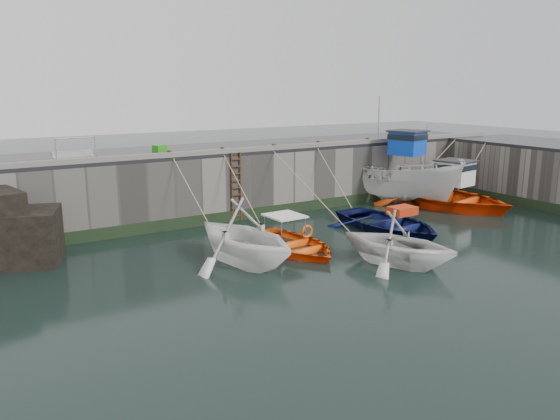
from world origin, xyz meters
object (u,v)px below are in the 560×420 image
boat_far_orange (444,197)px  bollard_a (170,154)px  boat_near_blue (292,250)px  boat_far_white (396,180)px  fish_crate (160,148)px  boat_near_navy (388,230)px  ladder (236,187)px  bollard_c (274,147)px  boat_near_blacktrim (397,264)px  bollard_e (367,140)px  boat_near_white (244,262)px  bollard_d (318,144)px  bollard_b (223,150)px

boat_far_orange → bollard_a: (-13.69, 3.06, 2.80)m
boat_near_blue → bollard_a: bearing=113.9°
boat_far_white → fish_crate: bearing=149.3°
boat_near_navy → ladder: bearing=133.8°
fish_crate → bollard_c: size_ratio=1.97×
ladder → boat_near_blacktrim: 8.90m
boat_far_white → bollard_e: (-1.21, 1.03, 2.06)m
fish_crate → bollard_c: (4.91, -2.07, -0.01)m
fish_crate → bollard_e: bearing=-31.2°
ladder → boat_near_navy: ladder is taller
fish_crate → bollard_a: bearing=-118.2°
boat_near_white → boat_far_white: bearing=12.5°
bollard_c → bollard_e: (5.80, 0.00, 0.00)m
boat_near_white → bollard_e: (10.60, 5.90, 3.30)m
boat_far_white → bollard_d: 4.98m
boat_far_orange → bollard_c: boat_far_orange is taller
ladder → boat_far_white: 9.25m
boat_near_navy → bollard_e: (3.13, 5.20, 3.30)m
boat_near_blue → fish_crate: size_ratio=8.42×
boat_near_blue → bollard_c: 6.88m
boat_near_white → fish_crate: 8.63m
bollard_d → bollard_e: 3.20m
boat_far_white → bollard_e: 2.61m
boat_near_navy → bollard_c: bearing=116.0°
boat_near_navy → bollard_b: (-5.37, 5.20, 3.30)m
boat_near_blue → bollard_a: 6.96m
boat_near_navy → fish_crate: fish_crate is taller
bollard_b → boat_near_white: bearing=-109.6°
ladder → boat_far_orange: size_ratio=0.39×
boat_near_blacktrim → boat_near_navy: boat_near_blacktrim is taller
boat_near_white → fish_crate: bearing=80.9°
boat_near_white → bollard_d: bearing=28.6°
boat_far_white → bollard_b: 9.98m
bollard_e → boat_near_white: bearing=-150.9°
boat_near_blue → boat_near_white: bearing=-172.5°
boat_near_white → bollard_d: 10.02m
boat_near_navy → bollard_b: 8.17m
bollard_c → bollard_d: bearing=0.0°
fish_crate → ladder: bearing=-61.8°
fish_crate → bollard_d: (7.51, -2.07, -0.01)m
boat_far_white → bollard_c: boat_far_white is taller
boat_near_blue → bollard_e: size_ratio=16.57×
boat_near_navy → bollard_a: bearing=145.3°
ladder → bollard_b: (-0.50, 0.34, 1.71)m
boat_near_white → bollard_d: (7.40, 5.90, 3.30)m
boat_near_white → bollard_e: size_ratio=17.58×
ladder → boat_near_blue: (-0.29, -5.16, -1.59)m
boat_far_orange → bollard_a: boat_far_orange is taller
bollard_a → bollard_b: 2.50m
boat_near_blue → bollard_d: 8.19m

